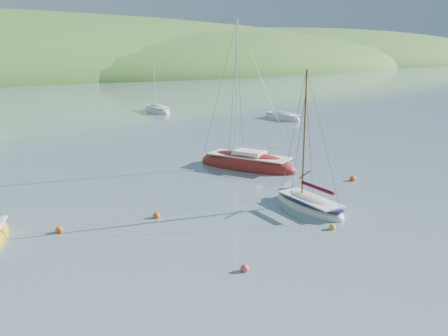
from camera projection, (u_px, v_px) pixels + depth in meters
ground at (297, 252)px, 25.64m from camera, size 700.00×700.00×0.00m
daysailer_white at (309, 205)px, 32.49m from camera, size 2.78×6.38×9.55m
sloop_red at (247, 165)px, 43.18m from camera, size 6.67×9.66×13.58m
distant_sloop_b at (157, 111)px, 78.87m from camera, size 3.83×8.28×11.39m
distant_sloop_d at (282, 118)px, 71.25m from camera, size 2.69×7.06×9.96m
mooring_buoys at (245, 213)px, 31.29m from camera, size 22.80×10.39×0.50m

